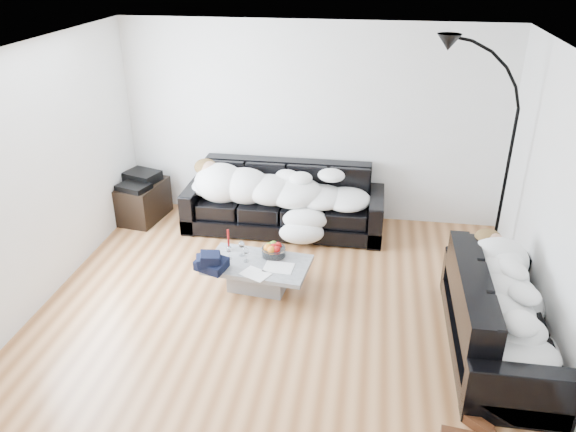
# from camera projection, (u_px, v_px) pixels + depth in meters

# --- Properties ---
(ground) EXTENTS (5.00, 5.00, 0.00)m
(ground) POSITION_uv_depth(u_px,v_px,m) (284.00, 305.00, 5.89)
(ground) COLOR brown
(ground) RESTS_ON ground
(wall_back) EXTENTS (5.00, 0.02, 2.60)m
(wall_back) POSITION_uv_depth(u_px,v_px,m) (311.00, 124.00, 7.31)
(wall_back) COLOR silver
(wall_back) RESTS_ON ground
(wall_left) EXTENTS (0.02, 4.50, 2.60)m
(wall_left) POSITION_uv_depth(u_px,v_px,m) (40.00, 176.00, 5.67)
(wall_left) COLOR silver
(wall_left) RESTS_ON ground
(wall_right) EXTENTS (0.02, 4.50, 2.60)m
(wall_right) POSITION_uv_depth(u_px,v_px,m) (561.00, 210.00, 4.97)
(wall_right) COLOR silver
(wall_right) RESTS_ON ground
(ceiling) EXTENTS (5.00, 5.00, 0.00)m
(ceiling) POSITION_uv_depth(u_px,v_px,m) (282.00, 51.00, 4.75)
(ceiling) COLOR white
(ceiling) RESTS_ON ground
(sofa_back) EXTENTS (2.57, 0.89, 0.84)m
(sofa_back) POSITION_uv_depth(u_px,v_px,m) (284.00, 199.00, 7.30)
(sofa_back) COLOR black
(sofa_back) RESTS_ON ground
(sofa_right) EXTENTS (0.84, 1.97, 0.80)m
(sofa_right) POSITION_uv_depth(u_px,v_px,m) (502.00, 314.00, 5.09)
(sofa_right) COLOR black
(sofa_right) RESTS_ON ground
(sleeper_back) EXTENTS (2.18, 0.75, 0.44)m
(sleeper_back) POSITION_uv_depth(u_px,v_px,m) (283.00, 185.00, 7.16)
(sleeper_back) COLOR white
(sleeper_back) RESTS_ON sofa_back
(sleeper_right) EXTENTS (0.71, 1.69, 0.41)m
(sleeper_right) POSITION_uv_depth(u_px,v_px,m) (506.00, 293.00, 4.99)
(sleeper_right) COLOR white
(sleeper_right) RESTS_ON sofa_right
(teal_cushion) EXTENTS (0.42, 0.38, 0.20)m
(teal_cushion) POSITION_uv_depth(u_px,v_px,m) (489.00, 250.00, 5.50)
(teal_cushion) COLOR #0A493C
(teal_cushion) RESTS_ON sofa_right
(coffee_table) EXTENTS (1.16, 0.76, 0.32)m
(coffee_table) POSITION_uv_depth(u_px,v_px,m) (258.00, 275.00, 6.12)
(coffee_table) COLOR #939699
(coffee_table) RESTS_ON ground
(fruit_bowl) EXTENTS (0.32, 0.32, 0.16)m
(fruit_bowl) POSITION_uv_depth(u_px,v_px,m) (274.00, 249.00, 6.15)
(fruit_bowl) COLOR white
(fruit_bowl) RESTS_ON coffee_table
(wine_glass_a) EXTENTS (0.09, 0.09, 0.17)m
(wine_glass_a) POSITION_uv_depth(u_px,v_px,m) (242.00, 249.00, 6.15)
(wine_glass_a) COLOR white
(wine_glass_a) RESTS_ON coffee_table
(wine_glass_b) EXTENTS (0.08, 0.08, 0.15)m
(wine_glass_b) POSITION_uv_depth(u_px,v_px,m) (229.00, 253.00, 6.09)
(wine_glass_b) COLOR white
(wine_glass_b) RESTS_ON coffee_table
(wine_glass_c) EXTENTS (0.08, 0.08, 0.17)m
(wine_glass_c) POSITION_uv_depth(u_px,v_px,m) (246.00, 255.00, 6.04)
(wine_glass_c) COLOR white
(wine_glass_c) RESTS_ON coffee_table
(candle_left) EXTENTS (0.06, 0.06, 0.25)m
(candle_left) POSITION_uv_depth(u_px,v_px,m) (228.00, 240.00, 6.24)
(candle_left) COLOR maroon
(candle_left) RESTS_ON coffee_table
(candle_right) EXTENTS (0.04, 0.04, 0.24)m
(candle_right) POSITION_uv_depth(u_px,v_px,m) (229.00, 240.00, 6.27)
(candle_right) COLOR maroon
(candle_right) RESTS_ON coffee_table
(newspaper_a) EXTENTS (0.32, 0.26, 0.01)m
(newspaper_a) POSITION_uv_depth(u_px,v_px,m) (279.00, 267.00, 5.95)
(newspaper_a) COLOR silver
(newspaper_a) RESTS_ON coffee_table
(newspaper_b) EXTENTS (0.35, 0.31, 0.01)m
(newspaper_b) POSITION_uv_depth(u_px,v_px,m) (255.00, 274.00, 5.83)
(newspaper_b) COLOR silver
(newspaper_b) RESTS_ON coffee_table
(navy_jacket) EXTENTS (0.35, 0.30, 0.16)m
(navy_jacket) POSITION_uv_depth(u_px,v_px,m) (212.00, 257.00, 5.84)
(navy_jacket) COLOR black
(navy_jacket) RESTS_ON coffee_table
(shoes) EXTENTS (0.49, 0.42, 0.09)m
(shoes) POSITION_uv_depth(u_px,v_px,m) (467.00, 430.00, 4.32)
(shoes) COLOR #472311
(shoes) RESTS_ON ground
(av_cabinet) EXTENTS (0.61, 0.81, 0.51)m
(av_cabinet) POSITION_uv_depth(u_px,v_px,m) (142.00, 201.00, 7.65)
(av_cabinet) COLOR black
(av_cabinet) RESTS_ON ground
(stereo) EXTENTS (0.52, 0.46, 0.13)m
(stereo) POSITION_uv_depth(u_px,v_px,m) (139.00, 179.00, 7.51)
(stereo) COLOR black
(stereo) RESTS_ON av_cabinet
(floor_lamp) EXTENTS (0.88, 0.48, 2.29)m
(floor_lamp) POSITION_uv_depth(u_px,v_px,m) (506.00, 174.00, 6.15)
(floor_lamp) COLOR black
(floor_lamp) RESTS_ON ground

